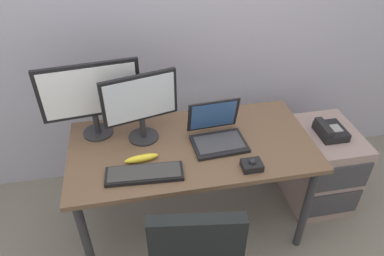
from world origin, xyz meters
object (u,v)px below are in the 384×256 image
trackball_mouse (252,165)px  banana (142,158)px  monitor_side (140,103)px  laptop (217,133)px  file_cabinet (319,166)px  keyboard (144,174)px  monitor_main (91,95)px  desk_phone (330,131)px  coffee_mug (208,115)px

trackball_mouse → banana: 0.60m
monitor_side → laptop: monitor_side is taller
file_cabinet → trackball_mouse: (-0.68, -0.35, 0.45)m
file_cabinet → banana: bearing=-171.6°
trackball_mouse → file_cabinet: bearing=27.7°
laptop → banana: laptop is taller
keyboard → banana: (-0.01, 0.12, 0.01)m
monitor_side → trackball_mouse: (0.55, -0.38, -0.22)m
monitor_main → banana: monitor_main is taller
monitor_main → laptop: size_ratio=1.74×
desk_phone → monitor_side: bearing=178.1°
desk_phone → trackball_mouse: (-0.67, -0.34, 0.12)m
desk_phone → monitor_side: 1.27m
keyboard → banana: size_ratio=2.20×
coffee_mug → banana: 0.53m
keyboard → banana: 0.12m
monitor_main → monitor_side: bearing=-19.6°
banana → keyboard: bearing=-87.3°
monitor_main → keyboard: size_ratio=1.36×
keyboard → trackball_mouse: trackball_mouse is taller
desk_phone → monitor_main: bearing=174.8°
monitor_main → monitor_side: 0.29m
monitor_side → keyboard: bearing=-94.1°
coffee_mug → monitor_side: bearing=-169.2°
monitor_side → banana: 0.31m
monitor_side → monitor_main: bearing=160.4°
banana → desk_phone: bearing=7.7°
trackball_mouse → keyboard: bearing=174.8°
file_cabinet → banana: (-1.26, -0.19, 0.44)m
keyboard → trackball_mouse: (0.58, -0.05, 0.01)m
trackball_mouse → coffee_mug: 0.48m
desk_phone → laptop: bearing=-175.2°
desk_phone → coffee_mug: 0.83m
file_cabinet → monitor_main: (-1.50, 0.12, 0.70)m
desk_phone → banana: banana is taller
monitor_side → laptop: bearing=-14.2°
banana → monitor_side: bearing=82.2°
monitor_main → banana: bearing=-51.6°
desk_phone → trackball_mouse: bearing=-153.2°
desk_phone → coffee_mug: size_ratio=1.69×
keyboard → trackball_mouse: size_ratio=3.80×
monitor_main → monitor_side: (0.27, -0.10, -0.03)m
monitor_side → desk_phone: bearing=-1.9°
trackball_mouse → banana: bearing=163.7°
file_cabinet → desk_phone: size_ratio=2.96×
monitor_side → trackball_mouse: 0.71m
monitor_main → coffee_mug: monitor_main is taller
file_cabinet → desk_phone: desk_phone is taller
monitor_side → laptop: (0.42, -0.11, -0.19)m
desk_phone → laptop: (-0.79, -0.07, 0.15)m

